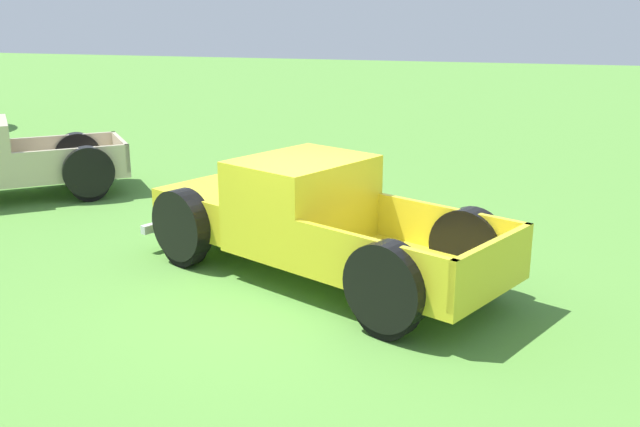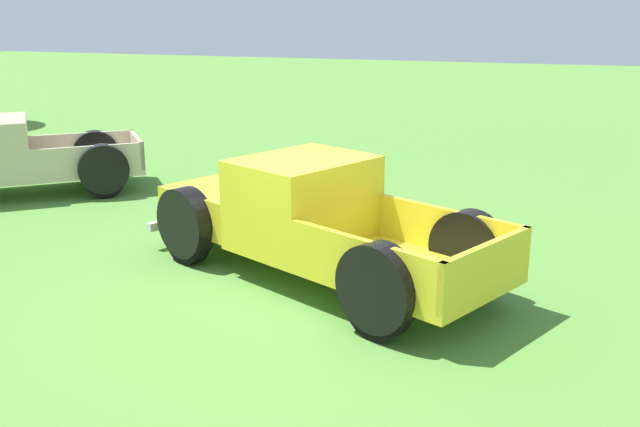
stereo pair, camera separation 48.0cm
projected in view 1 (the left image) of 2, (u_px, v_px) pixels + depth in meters
The scene contains 2 objects.
ground_plane at pixel (299, 290), 9.27m from camera, with size 80.00×80.00×0.00m, color #548C38.
pickup_truck_foreground at pixel (299, 218), 9.71m from camera, with size 3.86×5.49×1.59m.
Camera 1 is at (-8.24, -2.62, 3.51)m, focal length 40.57 mm.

